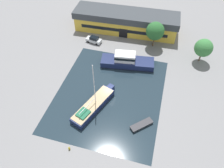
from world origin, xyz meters
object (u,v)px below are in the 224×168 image
at_px(quay_tree_by_water, 204,48).
at_px(small_dinghy, 142,125).
at_px(quay_tree_near_building, 155,31).
at_px(motor_cruiser, 127,61).
at_px(warehouse_building, 126,21).
at_px(parked_car, 94,40).
at_px(sailboat_moored, 94,105).

relative_size(quay_tree_by_water, small_dinghy, 1.45).
relative_size(quay_tree_near_building, motor_cruiser, 0.53).
distance_m(warehouse_building, parked_car, 10.98).
bearing_deg(quay_tree_near_building, parked_car, -170.18).
relative_size(quay_tree_by_water, parked_car, 1.39).
xyz_separation_m(quay_tree_by_water, motor_cruiser, (-17.31, -6.46, -2.78)).
relative_size(parked_car, motor_cruiser, 0.34).
distance_m(quay_tree_by_water, sailboat_moored, 29.86).
xyz_separation_m(parked_car, motor_cruiser, (10.82, -6.73, 0.40)).
relative_size(parked_car, sailboat_moored, 0.37).
distance_m(warehouse_building, small_dinghy, 33.08).
height_order(parked_car, small_dinghy, parked_car).
height_order(warehouse_building, small_dinghy, warehouse_building).
distance_m(warehouse_building, quay_tree_near_building, 10.58).
distance_m(warehouse_building, motor_cruiser, 15.45).
distance_m(quay_tree_near_building, parked_car, 16.66).
bearing_deg(sailboat_moored, parked_car, 128.69).
xyz_separation_m(quay_tree_by_water, small_dinghy, (-10.56, -22.82, -3.75)).
bearing_deg(small_dinghy, motor_cruiser, 158.32).
bearing_deg(parked_car, motor_cruiser, -112.36).
bearing_deg(parked_car, quay_tree_by_water, -81.02).
bearing_deg(small_dinghy, quay_tree_by_water, 111.08).
xyz_separation_m(parked_car, small_dinghy, (17.57, -23.10, -0.57)).
relative_size(sailboat_moored, small_dinghy, 2.83).
distance_m(quay_tree_by_water, motor_cruiser, 18.68).
height_order(warehouse_building, sailboat_moored, sailboat_moored).
bearing_deg(motor_cruiser, warehouse_building, 5.72).
height_order(quay_tree_near_building, small_dinghy, quay_tree_near_building).
bearing_deg(quay_tree_by_water, small_dinghy, -114.83).
xyz_separation_m(warehouse_building, parked_car, (-7.06, -8.16, -2.03)).
relative_size(motor_cruiser, small_dinghy, 3.12).
bearing_deg(warehouse_building, small_dinghy, -74.04).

